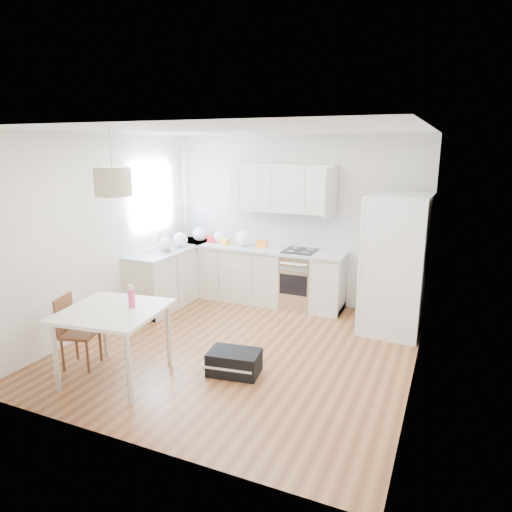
{
  "coord_description": "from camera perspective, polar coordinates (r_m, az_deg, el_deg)",
  "views": [
    {
      "loc": [
        2.36,
        -4.85,
        2.53
      ],
      "look_at": [
        0.06,
        0.4,
        1.14
      ],
      "focal_mm": 32.0,
      "sensor_mm": 36.0,
      "label": 1
    }
  ],
  "objects": [
    {
      "name": "drink_bottle",
      "position": [
        5.16,
        -15.33,
        -4.87
      ],
      "size": [
        0.08,
        0.08,
        0.25
      ],
      "primitive_type": "cylinder",
      "rotation": [
        0.0,
        0.0,
        -0.09
      ],
      "color": "#EE426C",
      "rests_on": "dining_table"
    },
    {
      "name": "cabinets_back",
      "position": [
        7.58,
        -0.3,
        -2.37
      ],
      "size": [
        3.0,
        0.6,
        0.88
      ],
      "primitive_type": "cube",
      "color": "beige",
      "rests_on": "floor"
    },
    {
      "name": "gym_bag",
      "position": [
        5.33,
        -2.74,
        -13.13
      ],
      "size": [
        0.63,
        0.46,
        0.27
      ],
      "primitive_type": "cube",
      "rotation": [
        0.0,
        0.0,
        0.15
      ],
      "color": "black",
      "rests_on": "floor"
    },
    {
      "name": "ceiling",
      "position": [
        5.4,
        -2.35,
        15.43
      ],
      "size": [
        4.2,
        4.2,
        0.0
      ],
      "primitive_type": "plane",
      "rotation": [
        3.14,
        0.0,
        0.0
      ],
      "color": "white",
      "rests_on": "wall_back"
    },
    {
      "name": "grocery_bag_c",
      "position": [
        7.49,
        -1.51,
        2.24
      ],
      "size": [
        0.29,
        0.24,
        0.26
      ],
      "primitive_type": "ellipsoid",
      "color": "white",
      "rests_on": "counter_back"
    },
    {
      "name": "wall_right",
      "position": [
        5.0,
        20.0,
        -0.85
      ],
      "size": [
        0.0,
        4.2,
        4.2
      ],
      "primitive_type": "plane",
      "rotation": [
        1.57,
        0.0,
        -1.57
      ],
      "color": "beige",
      "rests_on": "floor"
    },
    {
      "name": "dining_table",
      "position": [
        5.22,
        -17.41,
        -7.31
      ],
      "size": [
        1.15,
        1.15,
        0.81
      ],
      "rotation": [
        0.0,
        0.0,
        0.13
      ],
      "color": "beige",
      "rests_on": "floor"
    },
    {
      "name": "wall_back",
      "position": [
        7.44,
        4.88,
        4.46
      ],
      "size": [
        4.2,
        0.0,
        4.2
      ],
      "primitive_type": "plane",
      "rotation": [
        1.57,
        0.0,
        0.0
      ],
      "color": "beige",
      "rests_on": "floor"
    },
    {
      "name": "upper_cabinets",
      "position": [
        7.27,
        3.42,
        8.45
      ],
      "size": [
        1.7,
        0.32,
        0.75
      ],
      "primitive_type": "cube",
      "color": "beige",
      "rests_on": "wall_back"
    },
    {
      "name": "sink",
      "position": [
        7.48,
        -10.79,
        0.93
      ],
      "size": [
        0.5,
        0.8,
        0.16
      ],
      "primitive_type": null,
      "color": "silver",
      "rests_on": "counter_left"
    },
    {
      "name": "grocery_bag_d",
      "position": [
        7.58,
        -9.45,
        2.07
      ],
      "size": [
        0.25,
        0.22,
        0.23
      ],
      "primitive_type": "ellipsoid",
      "color": "white",
      "rests_on": "counter_back"
    },
    {
      "name": "backsplash_back",
      "position": [
        7.67,
        0.59,
        3.72
      ],
      "size": [
        3.0,
        0.01,
        0.58
      ],
      "primitive_type": "cube",
      "color": "white",
      "rests_on": "wall_back"
    },
    {
      "name": "floor",
      "position": [
        5.96,
        -2.09,
        -11.49
      ],
      "size": [
        4.2,
        4.2,
        0.0
      ],
      "primitive_type": "plane",
      "color": "brown",
      "rests_on": "ground"
    },
    {
      "name": "snack_red",
      "position": [
        7.83,
        -5.51,
        2.11
      ],
      "size": [
        0.17,
        0.13,
        0.11
      ],
      "primitive_type": "cube",
      "rotation": [
        0.0,
        0.0,
        0.22
      ],
      "color": "red",
      "rests_on": "counter_back"
    },
    {
      "name": "counter_back",
      "position": [
        7.46,
        -0.31,
        1.02
      ],
      "size": [
        3.02,
        0.64,
        0.04
      ],
      "primitive_type": "cube",
      "color": "silver",
      "rests_on": "cabinets_back"
    },
    {
      "name": "grocery_bag_a",
      "position": [
        7.93,
        -7.03,
        2.71
      ],
      "size": [
        0.27,
        0.23,
        0.24
      ],
      "primitive_type": "ellipsoid",
      "color": "white",
      "rests_on": "counter_back"
    },
    {
      "name": "grocery_bag_e",
      "position": [
        7.34,
        -11.2,
        1.53
      ],
      "size": [
        0.23,
        0.19,
        0.21
      ],
      "primitive_type": "ellipsoid",
      "color": "white",
      "rests_on": "counter_left"
    },
    {
      "name": "snack_orange",
      "position": [
        7.38,
        0.71,
        1.5
      ],
      "size": [
        0.18,
        0.12,
        0.11
      ],
      "primitive_type": "cube",
      "rotation": [
        0.0,
        0.0,
        0.08
      ],
      "color": "orange",
      "rests_on": "counter_back"
    },
    {
      "name": "cabinets_left",
      "position": [
        7.64,
        -10.42,
        -2.47
      ],
      "size": [
        0.6,
        1.8,
        0.88
      ],
      "primitive_type": "cube",
      "color": "beige",
      "rests_on": "floor"
    },
    {
      "name": "refrigerator",
      "position": [
        6.52,
        17.22,
        -0.97
      ],
      "size": [
        0.95,
        0.99,
        1.91
      ],
      "primitive_type": null,
      "rotation": [
        0.0,
        0.0,
        -0.05
      ],
      "color": "white",
      "rests_on": "floor"
    },
    {
      "name": "window_glassblock",
      "position": [
        7.51,
        -12.9,
        7.34
      ],
      "size": [
        0.02,
        1.0,
        1.0
      ],
      "primitive_type": "cube",
      "color": "#BFE0F9",
      "rests_on": "wall_left"
    },
    {
      "name": "backsplash_left",
      "position": [
        7.63,
        -12.5,
        3.35
      ],
      "size": [
        0.01,
        1.8,
        0.58
      ],
      "primitive_type": "cube",
      "color": "white",
      "rests_on": "wall_left"
    },
    {
      "name": "wall_left",
      "position": [
        6.7,
        -18.63,
        2.77
      ],
      "size": [
        0.0,
        4.2,
        4.2
      ],
      "primitive_type": "plane",
      "rotation": [
        1.57,
        0.0,
        1.57
      ],
      "color": "beige",
      "rests_on": "floor"
    },
    {
      "name": "snack_yellow",
      "position": [
        7.62,
        -3.88,
        1.79
      ],
      "size": [
        0.17,
        0.13,
        0.1
      ],
      "primitive_type": "cube",
      "rotation": [
        0.0,
        0.0,
        -0.34
      ],
      "color": "yellow",
      "rests_on": "counter_back"
    },
    {
      "name": "range_oven",
      "position": [
        7.3,
        5.45,
        -3.06
      ],
      "size": [
        0.5,
        0.61,
        0.88
      ],
      "primitive_type": null,
      "color": "silver",
      "rests_on": "floor"
    },
    {
      "name": "grocery_bag_b",
      "position": [
        7.76,
        -4.5,
        2.39
      ],
      "size": [
        0.23,
        0.19,
        0.2
      ],
      "primitive_type": "ellipsoid",
      "color": "white",
      "rests_on": "counter_back"
    },
    {
      "name": "pendant_lamp",
      "position": [
        4.83,
        -17.45,
        8.86
      ],
      "size": [
        0.47,
        0.47,
        0.29
      ],
      "primitive_type": "cylinder",
      "rotation": [
        0.0,
        0.0,
        -0.33
      ],
      "color": "tan",
      "rests_on": "ceiling"
    },
    {
      "name": "dining_chair",
      "position": [
        5.73,
        -21.12,
        -8.86
      ],
      "size": [
        0.44,
        0.44,
        0.86
      ],
      "primitive_type": null,
      "rotation": [
        0.0,
        0.0,
        0.27
      ],
      "color": "#4A2816",
      "rests_on": "floor"
    },
    {
      "name": "counter_left",
      "position": [
        7.52,
        -10.57,
        0.89
      ],
      "size": [
        0.64,
        1.82,
        0.04
      ],
      "primitive_type": "cube",
      "color": "silver",
      "rests_on": "cabinets_left"
    }
  ]
}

